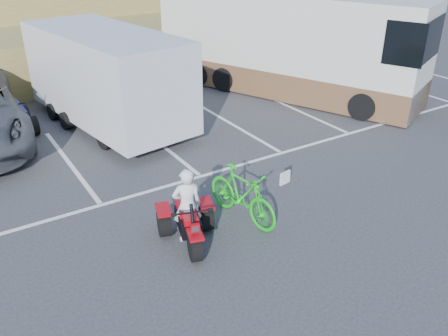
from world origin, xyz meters
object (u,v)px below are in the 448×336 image
cargo_trailer (107,76)px  quad_atv_blue (14,132)px  red_trike_atv (190,243)px  rider (187,205)px  green_dirt_bike (242,195)px  rv_motorhome (287,51)px  quad_atv_green (75,120)px

cargo_trailer → quad_atv_blue: size_ratio=3.97×
red_trike_atv → quad_atv_blue: 8.44m
rider → green_dirt_bike: 1.39m
rv_motorhome → quad_atv_blue: 10.13m
rv_motorhome → quad_atv_green: (-7.97, 1.30, -1.60)m
rider → green_dirt_bike: (1.37, 0.05, -0.20)m
rider → cargo_trailer: 7.19m
red_trike_atv → rider: rider is taller
red_trike_atv → cargo_trailer: bearing=99.1°
cargo_trailer → rider: bearing=-106.3°
rider → red_trike_atv: bearing=90.0°
rv_motorhome → quad_atv_blue: size_ratio=6.11×
rv_motorhome → red_trike_atv: bearing=-162.5°
red_trike_atv → rider: bearing=90.0°
quad_atv_blue → quad_atv_green: 1.95m
red_trike_atv → green_dirt_bike: size_ratio=0.77×
quad_atv_blue → quad_atv_green: bearing=-2.3°
green_dirt_bike → quad_atv_blue: bearing=103.3°
cargo_trailer → quad_atv_green: bearing=125.6°
green_dirt_bike → quad_atv_green: 8.15m
cargo_trailer → quad_atv_green: (-0.96, 0.98, -1.64)m
rider → quad_atv_green: 8.10m
cargo_trailer → quad_atv_green: size_ratio=4.17×
red_trike_atv → quad_atv_blue: size_ratio=0.93×
red_trike_atv → green_dirt_bike: (1.42, 0.19, 0.62)m
rider → cargo_trailer: bearing=-80.7°
red_trike_atv → green_dirt_bike: 1.56m
cargo_trailer → quad_atv_green: cargo_trailer is taller
cargo_trailer → rv_motorhome: 7.02m
green_dirt_bike → rider: bearing=173.0°
green_dirt_bike → quad_atv_blue: 8.71m
red_trike_atv → green_dirt_bike: bearing=24.8°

